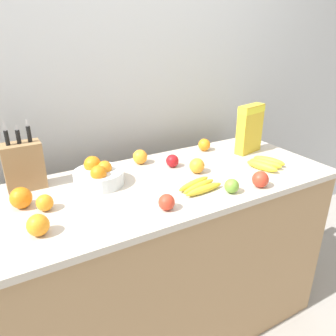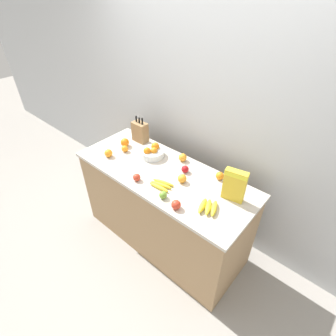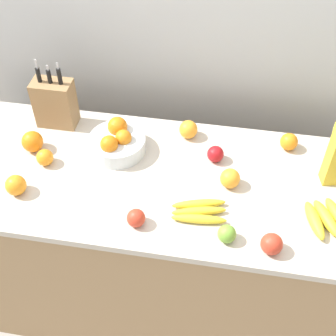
{
  "view_description": "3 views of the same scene",
  "coord_description": "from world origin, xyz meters",
  "px_view_note": "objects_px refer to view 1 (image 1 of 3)",
  "views": [
    {
      "loc": [
        -0.66,
        -1.24,
        1.6
      ],
      "look_at": [
        0.07,
        0.04,
        0.97
      ],
      "focal_mm": 35.0,
      "sensor_mm": 36.0,
      "label": 1
    },
    {
      "loc": [
        1.27,
        -1.39,
        2.41
      ],
      "look_at": [
        0.07,
        -0.01,
        1.02
      ],
      "focal_mm": 28.0,
      "sensor_mm": 36.0,
      "label": 2
    },
    {
      "loc": [
        0.19,
        -1.23,
        2.27
      ],
      "look_at": [
        -0.02,
        -0.02,
        1.01
      ],
      "focal_mm": 50.0,
      "sensor_mm": 36.0,
      "label": 3
    }
  ],
  "objects_px": {
    "cereal_box": "(250,127)",
    "fruit_bowl": "(99,175)",
    "orange_front_center": "(197,166)",
    "apple_front": "(167,202)",
    "banana_bunch_right": "(266,163)",
    "orange_by_cereal": "(45,202)",
    "apple_rightmost": "(232,186)",
    "apple_rear": "(172,161)",
    "knife_block": "(24,166)",
    "orange_mid_right": "(140,157)",
    "orange_back_center": "(204,145)",
    "banana_bunch_left": "(199,186)",
    "orange_mid_left": "(21,198)",
    "apple_near_bananas": "(260,179)",
    "orange_near_bowl": "(38,225)"
  },
  "relations": [
    {
      "from": "fruit_bowl",
      "to": "orange_by_cereal",
      "type": "distance_m",
      "value": 0.29
    },
    {
      "from": "knife_block",
      "to": "banana_bunch_left",
      "type": "height_order",
      "value": "knife_block"
    },
    {
      "from": "orange_mid_left",
      "to": "banana_bunch_right",
      "type": "bearing_deg",
      "value": -9.03
    },
    {
      "from": "orange_mid_right",
      "to": "knife_block",
      "type": "bearing_deg",
      "value": -179.4
    },
    {
      "from": "apple_rightmost",
      "to": "apple_rear",
      "type": "bearing_deg",
      "value": 101.32
    },
    {
      "from": "apple_rear",
      "to": "orange_back_center",
      "type": "distance_m",
      "value": 0.32
    },
    {
      "from": "knife_block",
      "to": "orange_mid_right",
      "type": "relative_size",
      "value": 4.08
    },
    {
      "from": "orange_by_cereal",
      "to": "orange_front_center",
      "type": "relative_size",
      "value": 0.88
    },
    {
      "from": "orange_front_center",
      "to": "apple_rightmost",
      "type": "bearing_deg",
      "value": -87.95
    },
    {
      "from": "fruit_bowl",
      "to": "apple_rear",
      "type": "height_order",
      "value": "fruit_bowl"
    },
    {
      "from": "apple_rear",
      "to": "orange_near_bowl",
      "type": "bearing_deg",
      "value": -157.56
    },
    {
      "from": "orange_front_center",
      "to": "apple_front",
      "type": "bearing_deg",
      "value": -142.26
    },
    {
      "from": "apple_front",
      "to": "apple_rear",
      "type": "bearing_deg",
      "value": 56.49
    },
    {
      "from": "cereal_box",
      "to": "apple_rear",
      "type": "bearing_deg",
      "value": 165.15
    },
    {
      "from": "banana_bunch_right",
      "to": "orange_by_cereal",
      "type": "relative_size",
      "value": 3.07
    },
    {
      "from": "banana_bunch_right",
      "to": "orange_mid_left",
      "type": "height_order",
      "value": "orange_mid_left"
    },
    {
      "from": "knife_block",
      "to": "orange_by_cereal",
      "type": "xyz_separation_m",
      "value": [
        0.03,
        -0.25,
        -0.08
      ]
    },
    {
      "from": "banana_bunch_left",
      "to": "fruit_bowl",
      "type": "bearing_deg",
      "value": 142.9
    },
    {
      "from": "apple_front",
      "to": "orange_back_center",
      "type": "height_order",
      "value": "orange_back_center"
    },
    {
      "from": "knife_block",
      "to": "apple_rear",
      "type": "height_order",
      "value": "knife_block"
    },
    {
      "from": "fruit_bowl",
      "to": "apple_rear",
      "type": "bearing_deg",
      "value": 1.1
    },
    {
      "from": "apple_rightmost",
      "to": "cereal_box",
      "type": "bearing_deg",
      "value": 40.29
    },
    {
      "from": "apple_front",
      "to": "orange_mid_right",
      "type": "relative_size",
      "value": 0.86
    },
    {
      "from": "cereal_box",
      "to": "knife_block",
      "type": "bearing_deg",
      "value": 161.21
    },
    {
      "from": "apple_front",
      "to": "apple_rear",
      "type": "distance_m",
      "value": 0.44
    },
    {
      "from": "apple_front",
      "to": "orange_near_bowl",
      "type": "height_order",
      "value": "orange_near_bowl"
    },
    {
      "from": "fruit_bowl",
      "to": "orange_back_center",
      "type": "height_order",
      "value": "fruit_bowl"
    },
    {
      "from": "cereal_box",
      "to": "orange_by_cereal",
      "type": "relative_size",
      "value": 4.1
    },
    {
      "from": "apple_front",
      "to": "apple_rear",
      "type": "xyz_separation_m",
      "value": [
        0.25,
        0.37,
        0.0
      ]
    },
    {
      "from": "banana_bunch_left",
      "to": "orange_mid_left",
      "type": "height_order",
      "value": "orange_mid_left"
    },
    {
      "from": "apple_near_bananas",
      "to": "knife_block",
      "type": "bearing_deg",
      "value": 150.63
    },
    {
      "from": "fruit_bowl",
      "to": "orange_front_center",
      "type": "xyz_separation_m",
      "value": [
        0.47,
        -0.12,
        -0.01
      ]
    },
    {
      "from": "banana_bunch_right",
      "to": "orange_mid_right",
      "type": "height_order",
      "value": "orange_mid_right"
    },
    {
      "from": "knife_block",
      "to": "orange_by_cereal",
      "type": "relative_size",
      "value": 4.69
    },
    {
      "from": "orange_by_cereal",
      "to": "orange_near_bowl",
      "type": "relative_size",
      "value": 0.86
    },
    {
      "from": "apple_rightmost",
      "to": "orange_by_cereal",
      "type": "height_order",
      "value": "orange_by_cereal"
    },
    {
      "from": "orange_front_center",
      "to": "orange_mid_right",
      "type": "height_order",
      "value": "orange_mid_right"
    },
    {
      "from": "banana_bunch_left",
      "to": "orange_by_cereal",
      "type": "bearing_deg",
      "value": 165.96
    },
    {
      "from": "cereal_box",
      "to": "fruit_bowl",
      "type": "relative_size",
      "value": 1.2
    },
    {
      "from": "apple_near_bananas",
      "to": "orange_front_center",
      "type": "height_order",
      "value": "orange_front_center"
    },
    {
      "from": "fruit_bowl",
      "to": "apple_rightmost",
      "type": "distance_m",
      "value": 0.61
    },
    {
      "from": "knife_block",
      "to": "orange_front_center",
      "type": "bearing_deg",
      "value": -17.78
    },
    {
      "from": "orange_front_center",
      "to": "orange_back_center",
      "type": "height_order",
      "value": "orange_front_center"
    },
    {
      "from": "orange_mid_left",
      "to": "orange_front_center",
      "type": "bearing_deg",
      "value": -4.59
    },
    {
      "from": "apple_rightmost",
      "to": "fruit_bowl",
      "type": "bearing_deg",
      "value": 141.86
    },
    {
      "from": "banana_bunch_right",
      "to": "cereal_box",
      "type": "bearing_deg",
      "value": 70.32
    },
    {
      "from": "knife_block",
      "to": "orange_mid_right",
      "type": "height_order",
      "value": "knife_block"
    },
    {
      "from": "cereal_box",
      "to": "banana_bunch_right",
      "type": "bearing_deg",
      "value": -121.65
    },
    {
      "from": "fruit_bowl",
      "to": "orange_near_bowl",
      "type": "relative_size",
      "value": 2.94
    },
    {
      "from": "apple_near_bananas",
      "to": "orange_back_center",
      "type": "bearing_deg",
      "value": 83.17
    }
  ]
}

